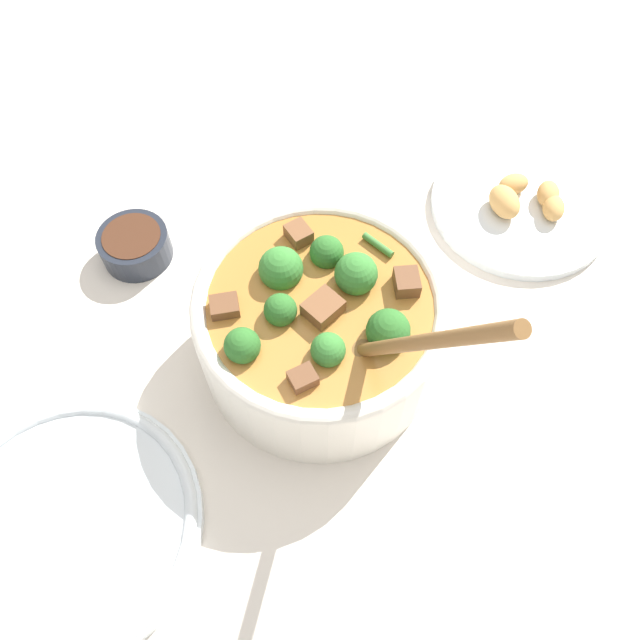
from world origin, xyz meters
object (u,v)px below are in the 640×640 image
stew_bowl (320,324)px  food_plate (521,204)px  empty_plate (67,527)px  condiment_bowl (135,244)px

stew_bowl → food_plate: size_ratio=1.40×
stew_bowl → food_plate: (0.31, -0.05, -0.05)m
empty_plate → food_plate: bearing=-9.5°
condiment_bowl → food_plate: 0.47m
stew_bowl → empty_plate: size_ratio=1.23×
food_plate → condiment_bowl: bearing=140.3°
empty_plate → food_plate: size_ratio=1.13×
condiment_bowl → food_plate: size_ratio=0.37×
stew_bowl → condiment_bowl: (-0.04, 0.25, -0.04)m
stew_bowl → food_plate: stew_bowl is taller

